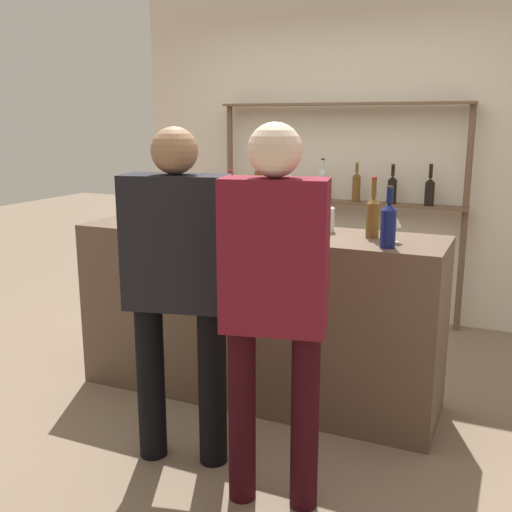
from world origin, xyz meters
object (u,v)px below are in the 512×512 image
object	(u,v)px
counter_bottle_1	(373,216)
counter_bottle_2	(388,224)
counter_bottle_0	(231,204)
cork_jar	(323,220)
customer_center	(178,276)
wine_glass	(394,220)
customer_right	(274,291)

from	to	relation	value
counter_bottle_1	counter_bottle_2	bearing A→B (deg)	-60.46
counter_bottle_0	cork_jar	xyz separation A→B (m)	(0.61, -0.02, -0.05)
counter_bottle_1	cork_jar	bearing A→B (deg)	165.71
cork_jar	customer_center	size ratio (longest dim) A/B	0.08
counter_bottle_0	cork_jar	distance (m)	0.61
wine_glass	customer_right	xyz separation A→B (m)	(-0.30, -0.92, -0.17)
counter_bottle_1	wine_glass	distance (m)	0.16
counter_bottle_0	customer_right	xyz separation A→B (m)	(0.75, -1.11, -0.18)
cork_jar	customer_center	bearing A→B (deg)	-113.20
counter_bottle_0	customer_right	world-z (taller)	customer_right
counter_bottle_0	counter_bottle_2	size ratio (longest dim) A/B	1.06
customer_center	customer_right	xyz separation A→B (m)	(0.55, -0.14, 0.03)
counter_bottle_1	customer_center	size ratio (longest dim) A/B	0.20
wine_glass	cork_jar	distance (m)	0.47
customer_center	wine_glass	bearing A→B (deg)	-60.38
cork_jar	customer_right	xyz separation A→B (m)	(0.14, -1.09, -0.12)
counter_bottle_2	counter_bottle_0	bearing A→B (deg)	162.47
wine_glass	counter_bottle_2	bearing A→B (deg)	-90.06
counter_bottle_1	customer_center	distance (m)	1.14
counter_bottle_0	customer_right	bearing A→B (deg)	-56.06
counter_bottle_0	counter_bottle_2	xyz separation A→B (m)	(1.04, -0.33, 0.00)
counter_bottle_2	cork_jar	size ratio (longest dim) A/B	2.28
counter_bottle_1	cork_jar	size ratio (longest dim) A/B	2.43
counter_bottle_2	customer_right	distance (m)	0.85
counter_bottle_1	customer_right	distance (m)	1.04
counter_bottle_2	customer_right	bearing A→B (deg)	-111.01
counter_bottle_0	wine_glass	distance (m)	1.06
wine_glass	customer_right	world-z (taller)	customer_right
cork_jar	counter_bottle_1	bearing A→B (deg)	-14.29
cork_jar	customer_center	xyz separation A→B (m)	(-0.41, -0.95, -0.15)
counter_bottle_0	wine_glass	world-z (taller)	counter_bottle_0
counter_bottle_2	cork_jar	xyz separation A→B (m)	(-0.44, 0.31, -0.05)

